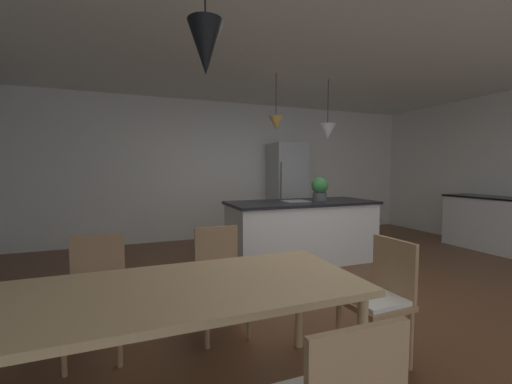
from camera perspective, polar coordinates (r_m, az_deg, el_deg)
ground_plane at (r=3.79m, az=12.07°, el=-17.48°), size 10.00×8.40×0.04m
ceiling_slab at (r=3.79m, az=12.76°, el=25.54°), size 10.00×8.40×0.12m
wall_back_kitchen at (r=6.50m, az=-3.64°, el=3.92°), size 10.00×0.12×2.70m
dining_table at (r=1.87m, az=-14.59°, el=-18.10°), size 2.10×0.88×0.73m
chair_kitchen_end at (r=2.51m, az=21.38°, el=-17.00°), size 0.42×0.42×0.87m
chair_far_right at (r=2.76m, az=-6.40°, el=-14.80°), size 0.41×0.41×0.87m
chair_far_left at (r=2.70m, az=-26.89°, el=-15.68°), size 0.42×0.42×0.87m
kitchen_island at (r=4.75m, az=8.21°, el=-6.94°), size 2.18×0.92×0.91m
refrigerator at (r=6.50m, az=5.59°, el=0.36°), size 0.67×0.67×1.89m
pendant_over_table at (r=1.81m, az=-9.09°, el=24.35°), size 0.19×0.19×0.84m
pendant_over_island_main at (r=4.52m, az=3.61°, el=12.36°), size 0.20×0.20×0.78m
pendant_over_island_aux at (r=4.92m, az=12.78°, el=10.61°), size 0.25×0.25×0.88m
potted_plant_on_island at (r=4.83m, az=11.43°, el=0.66°), size 0.25×0.25×0.35m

